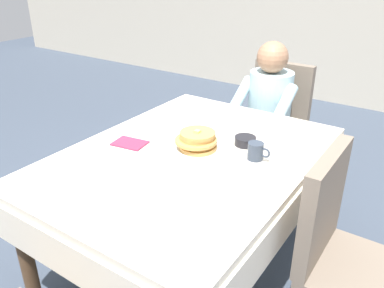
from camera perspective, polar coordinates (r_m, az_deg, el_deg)
The scene contains 14 objects.
ground_plane at distance 2.37m, azimuth -0.38°, elevation -17.58°, with size 14.00×14.00×0.00m, color #3D4756.
dining_table_main at distance 1.98m, azimuth -0.43°, elevation -3.74°, with size 1.12×1.52×0.74m.
chair_diner at distance 2.99m, azimuth 11.85°, elevation 3.60°, with size 0.44×0.45×0.93m.
diner_person at distance 2.81m, azimuth 10.83°, elevation 5.26°, with size 0.40×0.43×1.12m.
chair_right_side at distance 1.80m, azimuth 20.76°, elevation -13.65°, with size 0.45×0.44×0.93m.
plate_breakfast at distance 1.97m, azimuth 0.77°, elevation -0.79°, with size 0.28×0.28×0.02m, color white.
breakfast_stack at distance 1.95m, azimuth 0.75°, elevation 0.53°, with size 0.21×0.21×0.10m.
cup_coffee at distance 1.90m, azimuth 9.23°, elevation -1.03°, with size 0.11×0.08×0.08m.
bowl_butter at distance 2.04m, azimuth 7.70°, elevation 0.45°, with size 0.11×0.11×0.04m, color black.
syrup_pitcher at distance 2.18m, azimuth -1.84°, elevation 2.79°, with size 0.08×0.08×0.07m.
fork_left_of_plate at distance 2.06m, azimuth -3.96°, elevation 0.20°, with size 0.18×0.01×0.01m, color silver.
knife_right_of_plate at distance 1.87m, azimuth 5.29°, elevation -2.62°, with size 0.20×0.01×0.01m, color silver.
spoon_near_edge at distance 1.72m, azimuth -4.08°, elevation -5.22°, with size 0.15×0.01×0.01m, color silver.
napkin_folded at distance 2.07m, azimuth -8.98°, elevation 0.11°, with size 0.17×0.12×0.01m, color #8C2D4C.
Camera 1 is at (0.99, -1.42, 1.62)m, focal length 36.87 mm.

